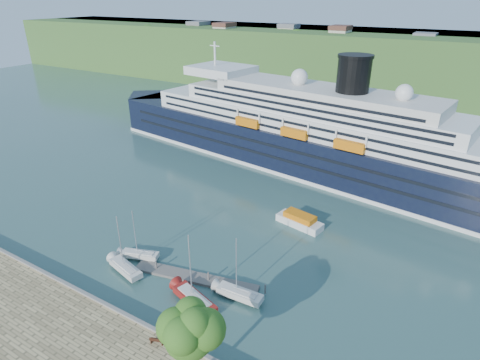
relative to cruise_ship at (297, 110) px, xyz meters
name	(u,v)px	position (x,y,z in m)	size (l,w,h in m)	color
ground	(131,322)	(3.74, -58.49, -13.40)	(400.00, 400.00, 0.00)	#305653
far_hillside	(394,65)	(3.74, 86.51, -1.40)	(400.00, 50.00, 24.00)	#385723
quay_coping	(129,316)	(3.74, -58.69, -12.25)	(220.00, 0.50, 0.30)	slate
cruise_ship	(297,110)	(0.00, 0.00, 0.00)	(119.37, 17.38, 26.80)	black
park_bench	(157,340)	(9.46, -59.98, -11.88)	(1.64, 0.67, 1.05)	#411F12
promenade_tree	(190,344)	(16.16, -62.08, -6.80)	(6.77, 6.77, 11.21)	#335E18
floating_pontoon	(195,278)	(5.53, -47.50, -13.19)	(18.93, 2.31, 0.42)	slate
sailboat_white_near	(138,237)	(-4.68, -48.01, -9.32)	(6.33, 1.76, 8.17)	silver
sailboat_red	(193,274)	(8.83, -51.94, -8.24)	(7.99, 2.22, 10.32)	maroon
sailboat_white_far	(240,272)	(13.29, -47.84, -8.81)	(7.11, 1.98, 9.19)	silver
tender_launch	(300,220)	(12.57, -25.97, -12.22)	(8.53, 2.92, 2.36)	orange
sailboat_extra	(123,248)	(-4.02, -51.72, -8.85)	(7.04, 1.96, 9.10)	silver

